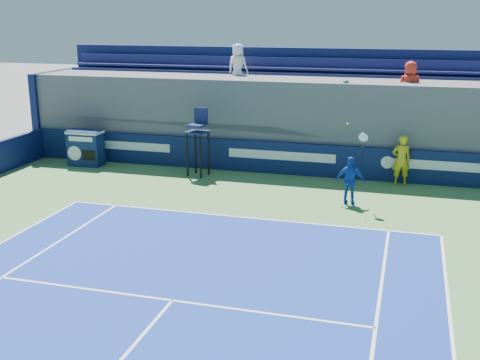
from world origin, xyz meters
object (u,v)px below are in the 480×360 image
(match_clock, at_px, (86,147))
(tennis_player, at_px, (350,180))
(umpire_chair, at_px, (198,135))
(ball_person, at_px, (401,160))

(match_clock, xyz_separation_m, tennis_player, (10.44, -2.24, 0.03))
(match_clock, height_order, tennis_player, tennis_player)
(match_clock, relative_size, umpire_chair, 0.56)
(umpire_chair, xyz_separation_m, tennis_player, (5.70, -1.99, -0.76))
(ball_person, distance_m, tennis_player, 3.08)
(ball_person, distance_m, match_clock, 11.90)
(ball_person, distance_m, umpire_chair, 7.21)
(umpire_chair, bearing_deg, ball_person, 5.81)
(match_clock, distance_m, tennis_player, 10.68)
(match_clock, bearing_deg, tennis_player, -12.08)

